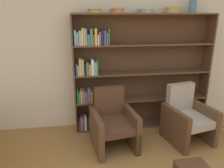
% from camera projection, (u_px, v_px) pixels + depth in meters
% --- Properties ---
extents(wall_back, '(12.00, 0.06, 2.75)m').
position_uv_depth(wall_back, '(133.00, 52.00, 3.93)').
color(wall_back, beige).
rests_on(wall_back, ground).
extents(bookshelf, '(2.43, 0.30, 2.04)m').
position_uv_depth(bookshelf, '(131.00, 74.00, 3.88)').
color(bookshelf, brown).
rests_on(bookshelf, ground).
extents(bowl_olive, '(0.22, 0.22, 0.07)m').
position_uv_depth(bowl_olive, '(95.00, 10.00, 3.43)').
color(bowl_olive, tan).
rests_on(bowl_olive, bookshelf).
extents(bowl_sage, '(0.22, 0.22, 0.08)m').
position_uv_depth(bowl_sage, '(117.00, 10.00, 3.48)').
color(bowl_sage, '#C67547').
rests_on(bowl_sage, bookshelf).
extents(bowl_slate, '(0.26, 0.26, 0.07)m').
position_uv_depth(bowl_slate, '(146.00, 10.00, 3.55)').
color(bowl_slate, gray).
rests_on(bowl_slate, bookshelf).
extents(bowl_cream, '(0.25, 0.25, 0.10)m').
position_uv_depth(bowl_cream, '(172.00, 9.00, 3.61)').
color(bowl_cream, tan).
rests_on(bowl_cream, bookshelf).
extents(vase_tall, '(0.12, 0.12, 0.25)m').
position_uv_depth(vase_tall, '(193.00, 6.00, 3.64)').
color(vase_tall, slate).
rests_on(vase_tall, bookshelf).
extents(armchair_leather, '(0.74, 0.77, 0.92)m').
position_uv_depth(armchair_leather, '(113.00, 123.00, 3.42)').
color(armchair_leather, brown).
rests_on(armchair_leather, ground).
extents(armchair_cushioned, '(0.77, 0.80, 0.92)m').
position_uv_depth(armchair_cushioned, '(187.00, 118.00, 3.58)').
color(armchair_cushioned, brown).
rests_on(armchair_cushioned, ground).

